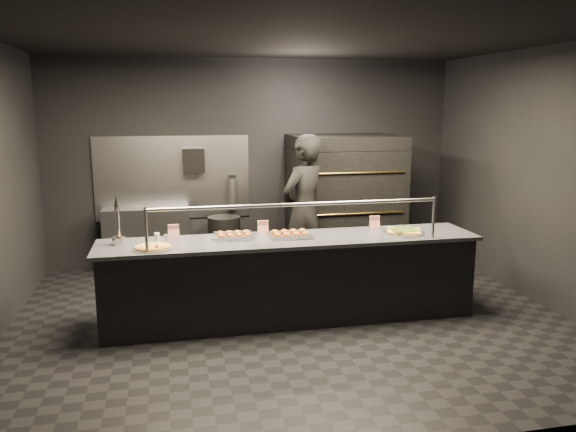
% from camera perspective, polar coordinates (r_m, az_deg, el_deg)
% --- Properties ---
extents(room, '(6.04, 6.00, 3.00)m').
position_cam_1_polar(room, '(5.98, 0.02, 3.21)').
color(room, black).
rests_on(room, ground).
extents(service_counter, '(4.10, 0.78, 1.37)m').
position_cam_1_polar(service_counter, '(6.17, 0.33, -6.38)').
color(service_counter, black).
rests_on(service_counter, ground).
extents(pizza_oven, '(1.50, 1.23, 1.91)m').
position_cam_1_polar(pizza_oven, '(8.15, 5.68, 1.51)').
color(pizza_oven, black).
rests_on(pizza_oven, ground).
extents(prep_shelf, '(1.20, 0.35, 0.90)m').
position_cam_1_polar(prep_shelf, '(8.28, -14.13, -2.27)').
color(prep_shelf, '#99999E').
rests_on(prep_shelf, ground).
extents(towel_dispenser, '(0.30, 0.20, 0.35)m').
position_cam_1_polar(towel_dispenser, '(8.18, -9.55, 5.57)').
color(towel_dispenser, black).
rests_on(towel_dispenser, room).
extents(fire_extinguisher, '(0.14, 0.14, 0.51)m').
position_cam_1_polar(fire_extinguisher, '(8.29, -5.65, 2.33)').
color(fire_extinguisher, '#B2B2B7').
rests_on(fire_extinguisher, room).
extents(beer_tap, '(0.14, 0.19, 0.52)m').
position_cam_1_polar(beer_tap, '(5.99, -16.88, -1.40)').
color(beer_tap, silver).
rests_on(beer_tap, service_counter).
extents(round_pizza, '(0.40, 0.40, 0.03)m').
position_cam_1_polar(round_pizza, '(5.76, -13.57, -3.09)').
color(round_pizza, silver).
rests_on(round_pizza, service_counter).
extents(slider_tray_a, '(0.49, 0.43, 0.07)m').
position_cam_1_polar(slider_tray_a, '(6.09, -5.50, -1.97)').
color(slider_tray_a, silver).
rests_on(slider_tray_a, service_counter).
extents(slider_tray_b, '(0.47, 0.36, 0.07)m').
position_cam_1_polar(slider_tray_b, '(6.10, 0.21, -1.88)').
color(slider_tray_b, silver).
rests_on(slider_tray_b, service_counter).
extents(square_pizza, '(0.46, 0.46, 0.05)m').
position_cam_1_polar(square_pizza, '(6.42, 11.69, -1.53)').
color(square_pizza, silver).
rests_on(square_pizza, service_counter).
extents(condiment_jar, '(0.14, 0.06, 0.09)m').
position_cam_1_polar(condiment_jar, '(6.03, -12.91, -2.14)').
color(condiment_jar, silver).
rests_on(condiment_jar, service_counter).
extents(tent_cards, '(2.41, 0.04, 0.15)m').
position_cam_1_polar(tent_cards, '(6.27, -1.54, -1.08)').
color(tent_cards, white).
rests_on(tent_cards, service_counter).
extents(trash_bin, '(0.46, 0.46, 0.77)m').
position_cam_1_polar(trash_bin, '(8.11, -6.46, -2.74)').
color(trash_bin, black).
rests_on(trash_bin, ground).
extents(worker, '(0.86, 0.80, 1.97)m').
position_cam_1_polar(worker, '(7.24, 1.60, 0.50)').
color(worker, black).
rests_on(worker, ground).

